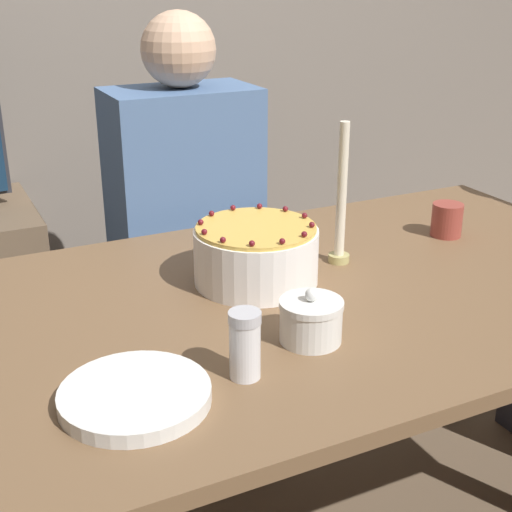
{
  "coord_description": "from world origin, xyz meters",
  "views": [
    {
      "loc": [
        -0.7,
        -1.15,
        1.34
      ],
      "look_at": [
        -0.09,
        0.09,
        0.78
      ],
      "focal_mm": 50.0,
      "sensor_mm": 36.0,
      "label": 1
    }
  ],
  "objects_px": {
    "candle": "(341,206)",
    "person_man_blue_shirt": "(187,263)",
    "sugar_bowl": "(311,320)",
    "sugar_shaker": "(245,345)",
    "cake": "(256,254)"
  },
  "relations": [
    {
      "from": "candle",
      "to": "person_man_blue_shirt",
      "type": "distance_m",
      "value": 0.66
    },
    {
      "from": "candle",
      "to": "person_man_blue_shirt",
      "type": "relative_size",
      "value": 0.26
    },
    {
      "from": "sugar_bowl",
      "to": "person_man_blue_shirt",
      "type": "distance_m",
      "value": 0.87
    },
    {
      "from": "person_man_blue_shirt",
      "to": "sugar_shaker",
      "type": "bearing_deg",
      "value": 75.29
    },
    {
      "from": "sugar_shaker",
      "to": "candle",
      "type": "bearing_deg",
      "value": 41.13
    },
    {
      "from": "sugar_bowl",
      "to": "candle",
      "type": "xyz_separation_m",
      "value": [
        0.24,
        0.29,
        0.09
      ]
    },
    {
      "from": "cake",
      "to": "person_man_blue_shirt",
      "type": "xyz_separation_m",
      "value": [
        0.05,
        0.57,
        -0.24
      ]
    },
    {
      "from": "sugar_shaker",
      "to": "cake",
      "type": "bearing_deg",
      "value": 61.23
    },
    {
      "from": "person_man_blue_shirt",
      "to": "candle",
      "type": "bearing_deg",
      "value": 106.13
    },
    {
      "from": "cake",
      "to": "sugar_bowl",
      "type": "bearing_deg",
      "value": -95.39
    },
    {
      "from": "sugar_shaker",
      "to": "candle",
      "type": "distance_m",
      "value": 0.53
    },
    {
      "from": "sugar_shaker",
      "to": "candle",
      "type": "xyz_separation_m",
      "value": [
        0.4,
        0.35,
        0.07
      ]
    },
    {
      "from": "sugar_shaker",
      "to": "person_man_blue_shirt",
      "type": "relative_size",
      "value": 0.09
    },
    {
      "from": "cake",
      "to": "sugar_shaker",
      "type": "distance_m",
      "value": 0.38
    },
    {
      "from": "candle",
      "to": "cake",
      "type": "bearing_deg",
      "value": -175.85
    }
  ]
}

